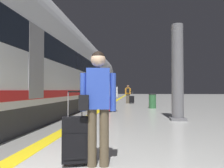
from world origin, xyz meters
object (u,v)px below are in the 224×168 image
passenger_near (113,93)px  suitcase_near (106,105)px  high_speed_train (57,64)px  suitcase_mid (132,99)px  traveller_foreground (97,99)px  rolling_suitcase_foreground (75,139)px  passenger_mid (128,92)px  waste_bin (152,101)px  platform_pillar (177,74)px

passenger_near → suitcase_near: size_ratio=1.50×
high_speed_train → suitcase_mid: size_ratio=35.09×
traveller_foreground → suitcase_near: bearing=96.3°
high_speed_train → rolling_suitcase_foreground: high_speed_train is taller
traveller_foreground → suitcase_mid: size_ratio=1.67×
traveller_foreground → suitcase_mid: bearing=88.7°
passenger_mid → waste_bin: passenger_mid is taller
passenger_near → suitcase_mid: bearing=82.9°
suitcase_mid → platform_pillar: size_ratio=0.29×
platform_pillar → suitcase_near: bearing=138.5°
passenger_near → waste_bin: (2.21, 2.49, -0.49)m
high_speed_train → suitcase_near: 3.46m
rolling_suitcase_foreground → passenger_mid: bearing=88.7°
passenger_mid → traveller_foreground: bearing=-90.1°
high_speed_train → waste_bin: high_speed_train is taller
platform_pillar → waste_bin: bearing=95.4°
suitcase_mid → platform_pillar: 10.11m
traveller_foreground → passenger_mid: bearing=89.9°
rolling_suitcase_foreground → waste_bin: (2.00, 10.40, 0.07)m
traveller_foreground → rolling_suitcase_foreground: size_ratio=1.53×
suitcase_mid → platform_pillar: (1.82, -9.85, 1.38)m
waste_bin → suitcase_mid: bearing=106.2°
traveller_foreground → platform_pillar: size_ratio=0.48×
traveller_foreground → passenger_mid: traveller_foreground is taller
traveller_foreground → suitcase_mid: (0.34, 14.96, -0.64)m
passenger_near → passenger_mid: bearing=85.5°
suitcase_mid → waste_bin: size_ratio=1.13×
suitcase_mid → waste_bin: (1.33, -4.57, 0.11)m
rolling_suitcase_foreground → platform_pillar: platform_pillar is taller
high_speed_train → suitcase_near: (2.72, -0.23, -2.14)m
high_speed_train → traveller_foreground: bearing=-65.9°
rolling_suitcase_foreground → passenger_near: size_ratio=0.70×
rolling_suitcase_foreground → suitcase_near: 7.81m
passenger_near → suitcase_near: 0.67m
suitcase_near → suitcase_mid: 7.27m
suitcase_near → platform_pillar: (3.03, -2.68, 1.35)m
rolling_suitcase_foreground → passenger_near: bearing=91.5°
traveller_foreground → platform_pillar: platform_pillar is taller
passenger_near → suitcase_near: (-0.32, -0.11, -0.58)m
rolling_suitcase_foreground → passenger_mid: 15.13m
high_speed_train → passenger_near: bearing=-2.2°
traveller_foreground → rolling_suitcase_foreground: traveller_foreground is taller
high_speed_train → rolling_suitcase_foreground: 8.91m
passenger_mid → suitcase_mid: 0.69m
suitcase_near → passenger_mid: 7.40m
traveller_foreground → passenger_near: size_ratio=1.07×
high_speed_train → passenger_near: (3.04, -0.12, -1.56)m
waste_bin → suitcase_near: bearing=-134.3°
rolling_suitcase_foreground → suitcase_near: bearing=93.9°
suitcase_near → platform_pillar: platform_pillar is taller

